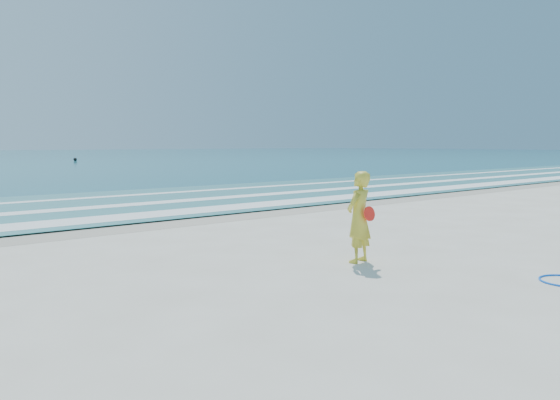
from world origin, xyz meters
TOP-DOWN VIEW (x-y plane):
  - ground at (0.00, 0.00)m, footprint 400.00×400.00m
  - wet_sand at (0.00, 9.00)m, footprint 400.00×2.40m
  - shallow at (0.00, 14.00)m, footprint 400.00×10.00m
  - foam_near at (0.00, 10.30)m, footprint 400.00×1.40m
  - foam_mid at (0.00, 13.20)m, footprint 400.00×0.90m
  - foam_far at (0.00, 16.50)m, footprint 400.00×0.60m
  - buoy at (17.36, 63.24)m, footprint 0.43×0.43m
  - woman at (0.86, 2.02)m, footprint 0.68×0.53m

SIDE VIEW (x-z plane):
  - ground at x=0.00m, z-range 0.00..0.00m
  - wet_sand at x=0.00m, z-range 0.00..0.00m
  - shallow at x=0.00m, z-range 0.04..0.05m
  - foam_near at x=0.00m, z-range 0.05..0.06m
  - foam_mid at x=0.00m, z-range 0.05..0.06m
  - foam_far at x=0.00m, z-range 0.05..0.06m
  - buoy at x=17.36m, z-range 0.04..0.47m
  - woman at x=0.86m, z-range 0.00..1.67m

